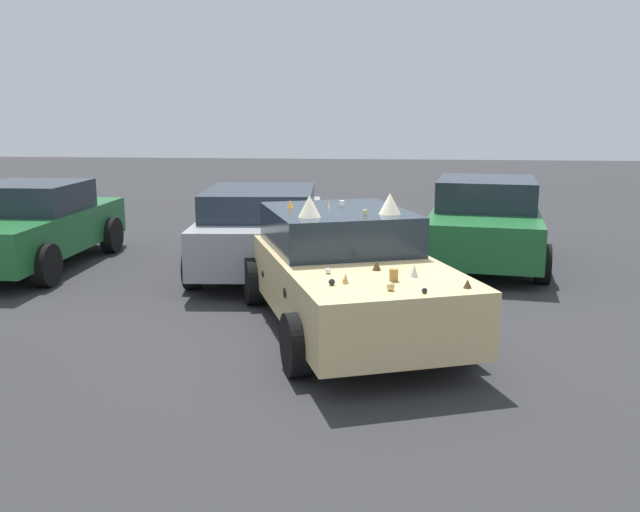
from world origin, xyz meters
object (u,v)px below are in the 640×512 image
at_px(art_car_decorated, 343,270).
at_px(parked_sedan_near_right, 485,222).
at_px(parked_sedan_row_back_center, 263,228).
at_px(parked_sedan_far_left, 31,226).

bearing_deg(art_car_decorated, parked_sedan_near_right, 130.26).
bearing_deg(parked_sedan_near_right, parked_sedan_row_back_center, -67.67).
height_order(art_car_decorated, parked_sedan_row_back_center, art_car_decorated).
height_order(parked_sedan_near_right, parked_sedan_row_back_center, parked_sedan_near_right).
bearing_deg(parked_sedan_near_right, art_car_decorated, -21.46).
xyz_separation_m(art_car_decorated, parked_sedan_row_back_center, (2.93, 1.52, 0.00)).
relative_size(parked_sedan_near_right, parked_sedan_row_back_center, 0.96).
bearing_deg(parked_sedan_row_back_center, parked_sedan_far_left, 86.62).
xyz_separation_m(art_car_decorated, parked_sedan_far_left, (2.86, 5.49, -0.01)).
xyz_separation_m(parked_sedan_near_right, parked_sedan_far_left, (-1.00, 7.70, -0.03)).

